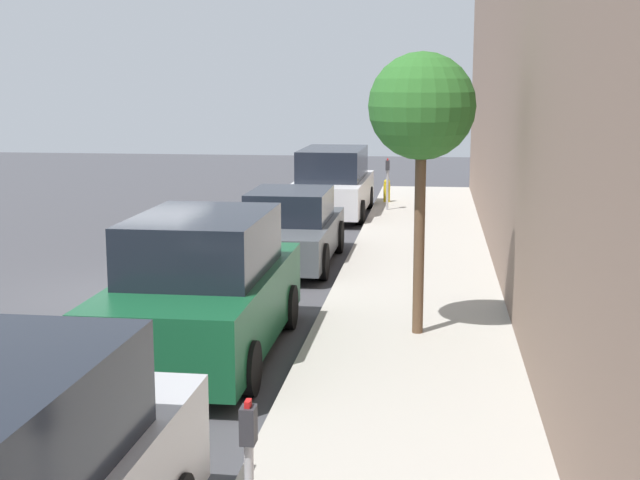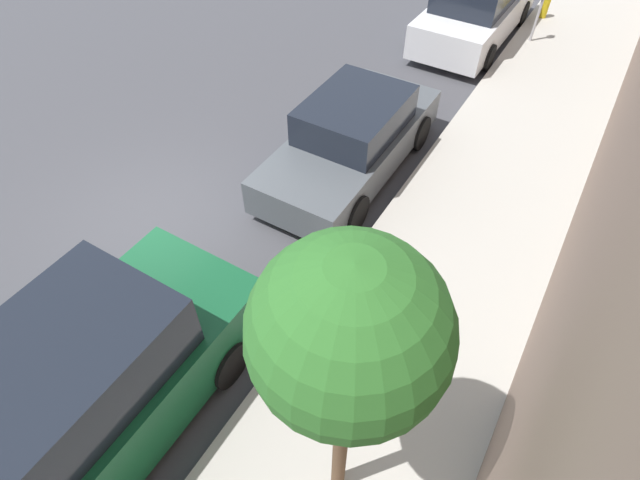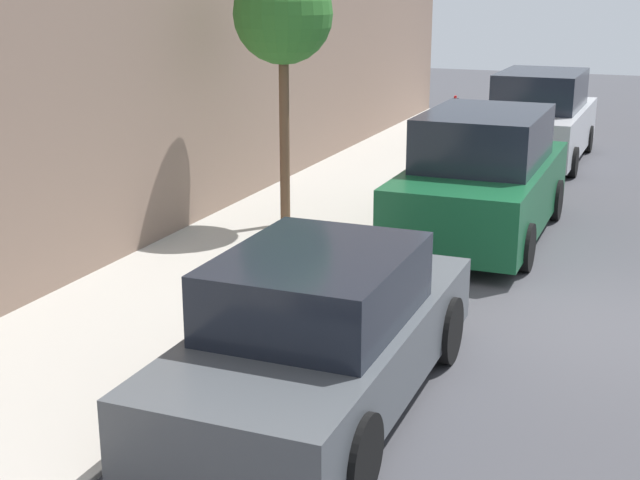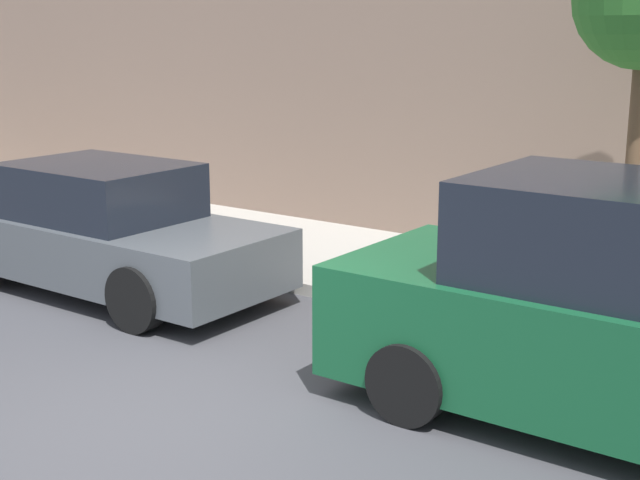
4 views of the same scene
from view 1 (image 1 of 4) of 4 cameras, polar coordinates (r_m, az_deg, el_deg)
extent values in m
plane|color=#424247|center=(16.12, -11.92, -3.55)|extent=(60.00, 60.00, 0.00)
cube|color=#B2ADA3|center=(15.22, 6.11, -3.90)|extent=(2.96, 32.00, 0.15)
cube|color=#14512D|center=(12.38, -7.45, -4.24)|extent=(1.96, 4.80, 0.96)
cube|color=black|center=(12.19, -7.55, -0.23)|extent=(1.73, 2.60, 0.80)
cylinder|color=black|center=(14.10, -9.55, -4.01)|extent=(0.22, 0.68, 0.68)
cylinder|color=black|center=(13.69, -2.05, -4.31)|extent=(0.22, 0.68, 0.68)
cylinder|color=black|center=(11.40, -13.89, -7.60)|extent=(0.22, 0.68, 0.68)
cylinder|color=black|center=(10.88, -4.62, -8.19)|extent=(0.22, 0.68, 0.68)
cube|color=#4C5156|center=(18.40, -1.96, 0.15)|extent=(1.82, 4.51, 0.68)
cube|color=black|center=(18.40, -1.92, 2.23)|extent=(1.59, 2.11, 0.64)
cylinder|color=black|center=(19.94, -3.72, 0.32)|extent=(0.22, 0.71, 0.71)
cylinder|color=black|center=(19.69, 1.14, 0.21)|extent=(0.22, 0.71, 0.71)
cylinder|color=black|center=(17.26, -5.49, -1.25)|extent=(0.22, 0.71, 0.71)
cylinder|color=black|center=(16.97, 0.12, -1.40)|extent=(0.22, 0.71, 0.71)
cube|color=silver|center=(25.03, 0.83, 3.01)|extent=(1.96, 4.92, 0.84)
cube|color=black|center=(24.94, 0.84, 4.93)|extent=(1.71, 3.12, 0.84)
cylinder|color=black|center=(26.68, -0.72, 2.79)|extent=(0.22, 0.67, 0.67)
cylinder|color=black|center=(26.49, 3.14, 2.72)|extent=(0.22, 0.67, 0.67)
cylinder|color=black|center=(23.70, -1.75, 1.85)|extent=(0.22, 0.67, 0.67)
cylinder|color=black|center=(23.49, 2.59, 1.77)|extent=(0.22, 0.67, 0.67)
cube|color=#2D2D33|center=(6.63, -4.61, -11.73)|extent=(0.11, 0.15, 0.28)
cube|color=red|center=(6.57, -4.63, -10.39)|extent=(0.04, 0.09, 0.05)
cylinder|color=#ADADB2|center=(25.26, 4.33, 3.21)|extent=(0.07, 0.07, 1.12)
cube|color=#2D2D33|center=(25.18, 4.35, 4.79)|extent=(0.11, 0.15, 0.28)
cube|color=red|center=(25.17, 4.35, 5.17)|extent=(0.04, 0.09, 0.05)
cylinder|color=brown|center=(12.78, 6.37, 0.25)|extent=(0.16, 0.16, 2.85)
sphere|color=#2D6B28|center=(12.60, 6.54, 8.52)|extent=(1.50, 1.50, 1.50)
cylinder|color=gold|center=(26.93, 4.30, 3.03)|extent=(0.20, 0.20, 0.55)
sphere|color=gold|center=(26.89, 4.30, 3.72)|extent=(0.18, 0.18, 0.18)
camera|label=2|loc=(11.20, 11.20, 23.75)|focal=28.00mm
camera|label=3|loc=(25.75, -5.83, 10.44)|focal=50.00mm
camera|label=4|loc=(13.84, -38.04, 5.32)|focal=50.00mm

